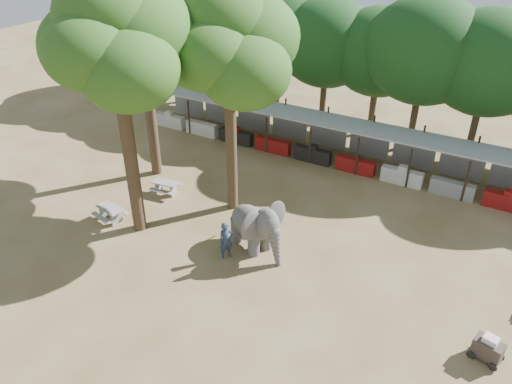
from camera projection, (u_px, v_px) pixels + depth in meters
The scene contains 11 objects.
ground at pixel (218, 291), 21.10m from camera, with size 100.00×100.00×0.00m, color brown.
vendor_stalls at pixel (340, 144), 30.84m from camera, with size 28.00×2.99×2.80m.
yard_tree_left at pixel (142, 33), 26.13m from camera, with size 7.10×6.90×11.02m.
yard_tree_center at pixel (115, 42), 20.61m from camera, with size 7.10×6.90×12.04m.
yard_tree_back at pixel (228, 45), 22.67m from camera, with size 7.10×6.90×11.36m.
backdrop_trees at pixel (375, 54), 32.47m from camera, with size 46.46×5.95×8.33m.
elephant at pixel (256, 226), 23.01m from camera, with size 3.48×2.69×2.59m.
handler at pixel (226, 241), 22.64m from camera, with size 0.66×0.44×1.84m, color #26384C.
picnic_table_near at pixel (110, 212), 25.45m from camera, with size 1.77×1.65×0.75m.
picnic_table_far at pixel (166, 186), 27.79m from camera, with size 1.61×1.48×0.73m.
cart_front at pixel (488, 348), 17.77m from camera, with size 1.25×0.98×1.08m.
Camera 1 is at (9.24, -13.11, 14.43)m, focal length 35.00 mm.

